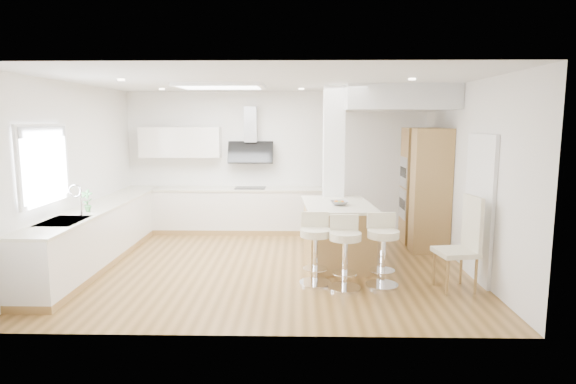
{
  "coord_description": "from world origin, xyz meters",
  "views": [
    {
      "loc": [
        0.45,
        -7.24,
        2.23
      ],
      "look_at": [
        0.29,
        0.4,
        1.09
      ],
      "focal_mm": 30.0,
      "sensor_mm": 36.0,
      "label": 1
    }
  ],
  "objects_px": {
    "bar_stool_b": "(345,248)",
    "bar_stool_a": "(315,245)",
    "bar_stool_c": "(383,246)",
    "dining_chair": "(464,240)",
    "peninsula": "(337,233)"
  },
  "relations": [
    {
      "from": "bar_stool_b",
      "to": "bar_stool_a",
      "type": "bearing_deg",
      "value": 152.26
    },
    {
      "from": "bar_stool_c",
      "to": "dining_chair",
      "type": "relative_size",
      "value": 0.79
    },
    {
      "from": "bar_stool_b",
      "to": "bar_stool_c",
      "type": "distance_m",
      "value": 0.53
    },
    {
      "from": "peninsula",
      "to": "dining_chair",
      "type": "distance_m",
      "value": 1.98
    },
    {
      "from": "peninsula",
      "to": "bar_stool_c",
      "type": "distance_m",
      "value": 1.2
    },
    {
      "from": "bar_stool_b",
      "to": "dining_chair",
      "type": "relative_size",
      "value": 0.78
    },
    {
      "from": "bar_stool_b",
      "to": "dining_chair",
      "type": "distance_m",
      "value": 1.57
    },
    {
      "from": "bar_stool_a",
      "to": "bar_stool_c",
      "type": "bearing_deg",
      "value": -7.29
    },
    {
      "from": "bar_stool_b",
      "to": "bar_stool_c",
      "type": "relative_size",
      "value": 0.99
    },
    {
      "from": "bar_stool_a",
      "to": "bar_stool_b",
      "type": "relative_size",
      "value": 1.0
    },
    {
      "from": "peninsula",
      "to": "bar_stool_a",
      "type": "xyz_separation_m",
      "value": [
        -0.38,
        -1.01,
        0.07
      ]
    },
    {
      "from": "bar_stool_a",
      "to": "dining_chair",
      "type": "relative_size",
      "value": 0.78
    },
    {
      "from": "peninsula",
      "to": "bar_stool_b",
      "type": "xyz_separation_m",
      "value": [
        0.0,
        -1.2,
        0.07
      ]
    },
    {
      "from": "dining_chair",
      "to": "bar_stool_c",
      "type": "bearing_deg",
      "value": 164.79
    },
    {
      "from": "bar_stool_b",
      "to": "bar_stool_c",
      "type": "bearing_deg",
      "value": 10.91
    }
  ]
}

